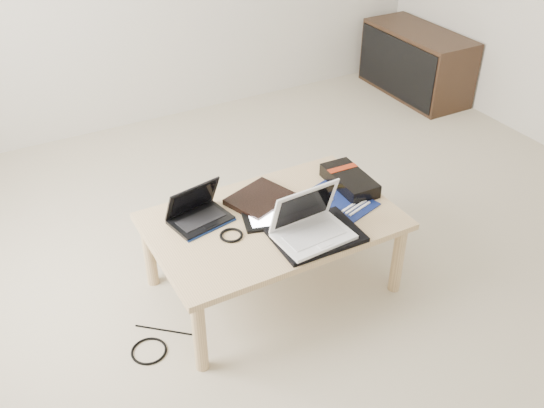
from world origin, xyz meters
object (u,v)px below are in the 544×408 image
coffee_table (273,227)px  white_laptop (310,226)px  gpu_box (349,180)px  media_cabinet (415,63)px  netbook (198,213)px

coffee_table → white_laptop: size_ratio=3.40×
gpu_box → white_laptop: bearing=-146.0°
coffee_table → media_cabinet: bearing=35.2°
coffee_table → media_cabinet: 2.53m
media_cabinet → gpu_box: size_ratio=2.86×
media_cabinet → coffee_table: bearing=-144.8°
media_cabinet → netbook: bearing=-151.0°
coffee_table → media_cabinet: (2.06, 1.46, -0.10)m
netbook → white_laptop: white_laptop is taller
white_laptop → coffee_table: bearing=109.3°
coffee_table → gpu_box: gpu_box is taller
white_laptop → gpu_box: size_ratio=1.03×
coffee_table → netbook: size_ratio=3.83×
coffee_table → netbook: netbook is taller
coffee_table → media_cabinet: size_ratio=1.22×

